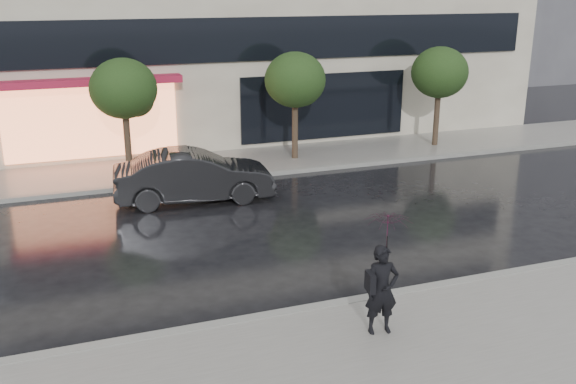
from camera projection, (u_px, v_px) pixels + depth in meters
name	position (u px, v px, depth m)	size (l,w,h in m)	color
ground	(328.00, 285.00, 13.87)	(120.00, 120.00, 0.00)	black
sidewalk_near	(404.00, 362.00, 10.95)	(60.00, 4.50, 0.12)	slate
sidewalk_far	(214.00, 165.00, 23.02)	(60.00, 3.50, 0.12)	slate
curb_near	(348.00, 303.00, 12.96)	(60.00, 0.25, 0.14)	gray
curb_far	(227.00, 178.00, 21.45)	(60.00, 0.25, 0.14)	gray
tree_mid_west	(125.00, 91.00, 20.99)	(2.20, 2.20, 3.99)	#33261C
tree_mid_east	(296.00, 82.00, 22.95)	(2.20, 2.20, 3.99)	#33261C
tree_far_east	(440.00, 74.00, 24.92)	(2.20, 2.20, 3.99)	#33261C
parked_car	(194.00, 176.00, 19.12)	(1.64, 4.70, 1.55)	black
pedestrian_with_umbrella	(385.00, 259.00, 11.36)	(0.96, 0.97, 2.30)	black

